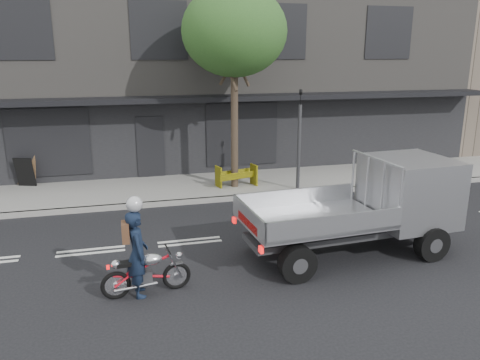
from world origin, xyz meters
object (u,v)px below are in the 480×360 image
street_tree (234,32)px  sandwich_board (25,172)px  motorcycle (146,272)px  rider (137,254)px  construction_barrier (238,177)px  flatbed_ute (392,196)px  traffic_light_pole (299,146)px

street_tree → sandwich_board: bearing=166.0°
motorcycle → sandwich_board: (-3.62, 8.35, 0.20)m
rider → construction_barrier: size_ratio=1.28×
construction_barrier → street_tree: bearing=112.8°
flatbed_ute → construction_barrier: bearing=109.4°
street_tree → flatbed_ute: 7.42m
street_tree → construction_barrier: 4.75m
flatbed_ute → sandwich_board: 12.13m
construction_barrier → motorcycle: bearing=-118.3°
rider → flatbed_ute: (6.02, 0.82, 0.46)m
rider → street_tree: bearing=-33.9°
construction_barrier → sandwich_board: sandwich_board is taller
sandwich_board → motorcycle: bearing=-47.3°
flatbed_ute → construction_barrier: size_ratio=3.78×
rider → traffic_light_pole: bearing=-49.6°
construction_barrier → rider: bearing=-119.4°
rider → construction_barrier: rider is taller
motorcycle → rider: bearing=174.4°
motorcycle → flatbed_ute: bearing=2.4°
motorcycle → construction_barrier: construction_barrier is taller
traffic_light_pole → construction_barrier: traffic_light_pole is taller
street_tree → motorcycle: street_tree is taller
flatbed_ute → construction_barrier: flatbed_ute is taller
traffic_light_pole → motorcycle: bearing=-133.2°
flatbed_ute → rider: bearing=-176.0°
traffic_light_pole → flatbed_ute: 4.96m
street_tree → rider: (-3.55, -6.60, -4.41)m
street_tree → traffic_light_pole: 4.23m
traffic_light_pole → flatbed_ute: size_ratio=0.68×
traffic_light_pole → sandwich_board: (-9.02, 2.60, -0.99)m
rider → sandwich_board: (-3.47, 8.35, -0.21)m
motorcycle → construction_barrier: (3.47, 6.43, 0.06)m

